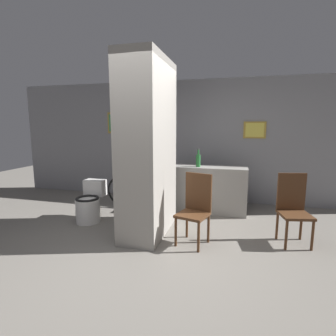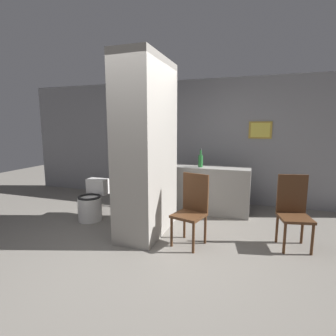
{
  "view_description": "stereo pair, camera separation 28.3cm",
  "coord_description": "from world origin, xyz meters",
  "px_view_note": "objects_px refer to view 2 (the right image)",
  "views": [
    {
      "loc": [
        1.16,
        -3.07,
        1.64
      ],
      "look_at": [
        0.08,
        1.03,
        0.95
      ],
      "focal_mm": 28.0,
      "sensor_mm": 36.0,
      "label": 1
    },
    {
      "loc": [
        1.43,
        -2.98,
        1.64
      ],
      "look_at": [
        0.08,
        1.03,
        0.95
      ],
      "focal_mm": 28.0,
      "sensor_mm": 36.0,
      "label": 2
    }
  ],
  "objects_px": {
    "chair_by_doorway": "(293,209)",
    "bottle_tall": "(201,160)",
    "toilet": "(92,203)",
    "bicycle": "(148,191)",
    "chair_near_pillar": "(192,207)"
  },
  "relations": [
    {
      "from": "bicycle",
      "to": "bottle_tall",
      "type": "bearing_deg",
      "value": 1.81
    },
    {
      "from": "chair_near_pillar",
      "to": "bottle_tall",
      "type": "distance_m",
      "value": 1.42
    },
    {
      "from": "bottle_tall",
      "to": "chair_by_doorway",
      "type": "bearing_deg",
      "value": -33.27
    },
    {
      "from": "toilet",
      "to": "chair_by_doorway",
      "type": "bearing_deg",
      "value": -0.25
    },
    {
      "from": "toilet",
      "to": "bicycle",
      "type": "height_order",
      "value": "bicycle"
    },
    {
      "from": "toilet",
      "to": "chair_by_doorway",
      "type": "height_order",
      "value": "chair_by_doorway"
    },
    {
      "from": "chair_by_doorway",
      "to": "chair_near_pillar",
      "type": "bearing_deg",
      "value": -176.95
    },
    {
      "from": "toilet",
      "to": "chair_near_pillar",
      "type": "relative_size",
      "value": 0.7
    },
    {
      "from": "chair_by_doorway",
      "to": "bottle_tall",
      "type": "bearing_deg",
      "value": 134.93
    },
    {
      "from": "bicycle",
      "to": "bottle_tall",
      "type": "relative_size",
      "value": 4.64
    },
    {
      "from": "chair_near_pillar",
      "to": "bicycle",
      "type": "relative_size",
      "value": 0.61
    },
    {
      "from": "bottle_tall",
      "to": "bicycle",
      "type": "bearing_deg",
      "value": -178.19
    },
    {
      "from": "bicycle",
      "to": "chair_by_doorway",
      "type": "bearing_deg",
      "value": -20.29
    },
    {
      "from": "bottle_tall",
      "to": "toilet",
      "type": "bearing_deg",
      "value": -151.04
    },
    {
      "from": "chair_by_doorway",
      "to": "bottle_tall",
      "type": "height_order",
      "value": "bottle_tall"
    }
  ]
}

